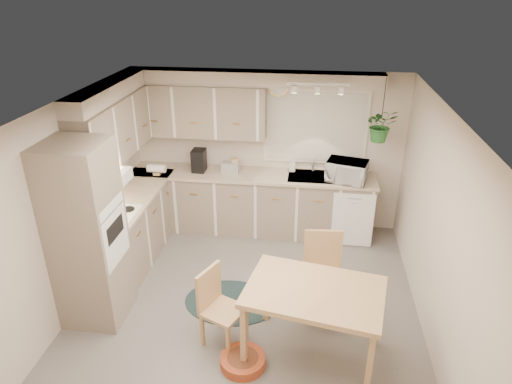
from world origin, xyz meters
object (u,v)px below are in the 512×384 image
dining_table (312,323)px  pet_bed (243,361)px  chair_left (224,309)px  braided_rug (231,302)px  microwave (347,169)px  chair_back (323,277)px

dining_table → pet_bed: dining_table is taller
chair_left → braided_rug: (-0.05, 0.65, -0.43)m
dining_table → chair_left: bearing=175.3°
pet_bed → microwave: size_ratio=0.83×
dining_table → microwave: 2.55m
chair_back → pet_bed: size_ratio=2.13×
microwave → dining_table: bearing=-85.4°
dining_table → pet_bed: (-0.68, -0.23, -0.36)m
pet_bed → microwave: microwave is taller
dining_table → braided_rug: bearing=143.3°
chair_back → microwave: bearing=-104.2°
dining_table → chair_left: chair_left is taller
pet_bed → microwave: 3.05m
braided_rug → microwave: microwave is taller
chair_left → chair_back: chair_back is taller
chair_back → microwave: 1.86m
dining_table → pet_bed: size_ratio=2.87×
dining_table → pet_bed: bearing=-160.9°
chair_back → braided_rug: size_ratio=0.87×
chair_left → pet_bed: 0.55m
braided_rug → pet_bed: bearing=-72.9°
chair_left → chair_back: bearing=145.6°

